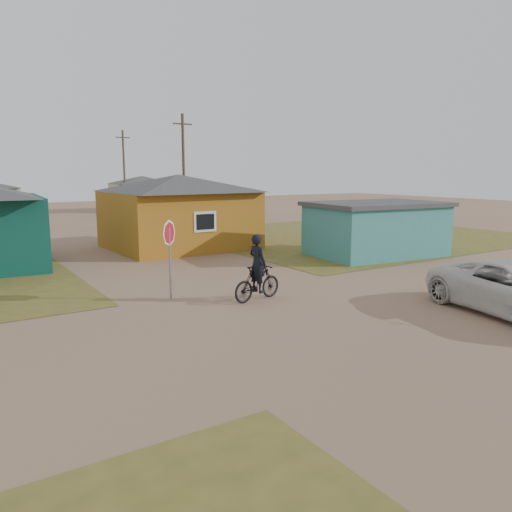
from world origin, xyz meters
The scene contains 9 objects.
ground centered at (0.00, 0.00, 0.00)m, with size 120.00×120.00×0.00m, color #906B53.
grass_ne centered at (14.00, 13.00, 0.01)m, with size 20.00×18.00×0.00m, color olive.
house_yellow centered at (2.50, 14.00, 2.00)m, with size 7.72×6.76×3.90m.
shed_turquoise centered at (9.50, 6.50, 1.31)m, with size 6.71×4.93×2.60m.
house_beige_east centered at (10.00, 40.00, 1.86)m, with size 6.95×6.05×3.60m.
utility_pole_near centered at (6.50, 22.00, 4.14)m, with size 1.40×0.20×8.00m.
utility_pole_far centered at (7.50, 38.00, 4.14)m, with size 1.40×0.20×8.00m.
stop_sign centered at (-2.33, 3.98, 1.87)m, with size 0.80×0.30×2.55m.
cyclist centered at (-0.08, 2.33, 0.77)m, with size 1.94×0.84×2.12m.
Camera 1 is at (-8.48, -10.62, 4.05)m, focal length 35.00 mm.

